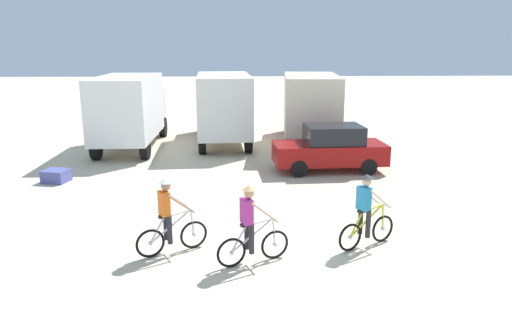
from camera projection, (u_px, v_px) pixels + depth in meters
ground_plane at (261, 238)px, 11.82m from camera, size 120.00×120.00×0.00m
box_truck_avon_van at (130, 108)px, 21.58m from camera, size 2.43×6.76×3.35m
box_truck_white_box at (224, 105)px, 22.68m from camera, size 2.73×6.87×3.35m
box_truck_cream_rv at (310, 105)px, 22.46m from camera, size 2.91×6.92×3.35m
sedan_parked at (330, 148)px, 17.87m from camera, size 4.29×2.00×1.76m
cyclist_orange_shirt at (169, 219)px, 10.75m from camera, size 1.57×0.87×1.82m
cyclist_cowboy_hat at (251, 228)px, 10.25m from camera, size 1.63×0.78×1.82m
cyclist_near_camera at (366, 213)px, 11.10m from camera, size 1.55×0.91×1.82m
supply_crate at (56, 176)px, 16.54m from camera, size 0.95×0.87×0.44m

